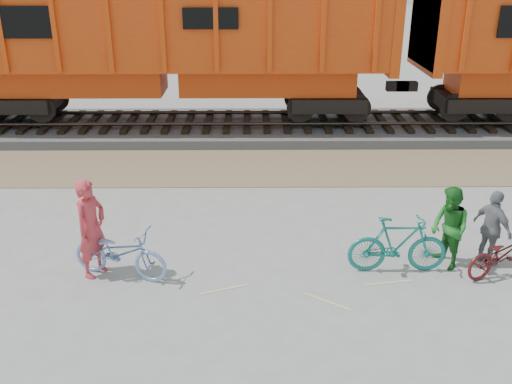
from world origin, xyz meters
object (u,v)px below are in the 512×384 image
bicycle_blue (120,253)px  bicycle_teal (398,245)px  person_solo (91,228)px  person_man (450,228)px  person_woman (492,228)px  hopper_car_center (170,41)px  bicycle_maroon (503,253)px

bicycle_blue → bicycle_teal: bicycle_teal is taller
person_solo → person_man: 6.64m
person_man → person_woman: size_ratio=1.06×
bicycle_teal → person_solo: person_solo is taller
hopper_car_center → person_solo: bearing=-92.2°
bicycle_teal → hopper_car_center: bearing=29.7°
bicycle_teal → bicycle_maroon: 1.95m
person_woman → bicycle_maroon: bearing=168.5°
bicycle_maroon → person_man: person_man is taller
bicycle_blue → person_solo: 0.68m
bicycle_teal → person_man: bearing=-78.9°
bicycle_teal → person_woman: person_woman is taller
bicycle_maroon → bicycle_teal: bearing=62.8°
bicycle_maroon → hopper_car_center: bearing=14.3°
bicycle_blue → bicycle_maroon: bearing=-72.6°
person_solo → person_woman: size_ratio=1.25×
bicycle_maroon → person_woman: bearing=-9.5°
bicycle_maroon → person_solo: person_solo is taller
person_man → person_woman: bearing=77.6°
bicycle_blue → person_woman: size_ratio=1.24×
bicycle_maroon → person_solo: bearing=65.8°
hopper_car_center → person_man: hopper_car_center is taller
hopper_car_center → bicycle_blue: size_ratio=7.49×
person_woman → person_solo: bearing=66.9°
bicycle_blue → person_woman: 6.99m
hopper_car_center → person_solo: hopper_car_center is taller
bicycle_teal → person_woman: bearing=-81.7°
hopper_car_center → bicycle_maroon: 12.04m
bicycle_blue → bicycle_teal: 5.14m
bicycle_blue → person_man: bearing=-69.6°
person_man → person_woman: (0.84, 0.07, -0.04)m
bicycle_teal → bicycle_maroon: bicycle_teal is taller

